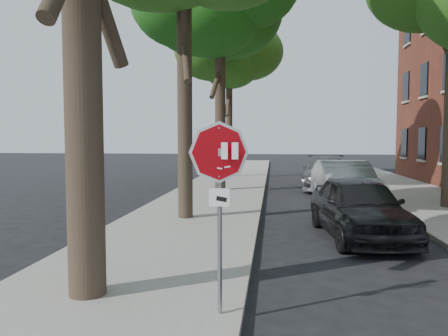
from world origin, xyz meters
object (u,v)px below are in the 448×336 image
object	(u,v)px
tree_far	(229,60)
car_b	(345,184)
stop_sign	(219,180)
car_c	(326,172)
tree_mid_b	(220,15)
car_a	(359,207)

from	to	relation	value
tree_far	car_b	world-z (taller)	tree_far
stop_sign	car_c	world-z (taller)	stop_sign
car_b	car_c	size ratio (longest dim) A/B	0.91
tree_mid_b	car_a	bearing A→B (deg)	-62.40
car_a	car_c	size ratio (longest dim) A/B	0.82
tree_far	tree_mid_b	bearing A→B (deg)	-87.56
car_a	car_b	xyz separation A→B (m)	(0.45, 5.07, 0.05)
stop_sign	tree_mid_b	distance (m)	15.48
car_b	tree_far	bearing A→B (deg)	112.72
tree_mid_b	car_b	bearing A→B (deg)	-36.22
car_c	tree_far	bearing A→B (deg)	141.96
car_a	car_b	distance (m)	5.09
car_b	car_a	bearing A→B (deg)	-98.82
stop_sign	car_b	distance (m)	11.03
tree_mid_b	car_b	xyz separation A→B (m)	(5.02, -3.68, -7.17)
tree_mid_b	car_c	distance (m)	8.98
stop_sign	car_a	size ratio (longest dim) A/B	0.57
car_c	car_b	bearing A→B (deg)	-84.22
stop_sign	car_c	bearing A→B (deg)	78.37
tree_far	car_c	bearing A→B (deg)	-43.82
tree_far	car_a	xyz separation A→B (m)	(4.87, -15.74, -6.44)
car_a	car_c	bearing A→B (deg)	81.52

